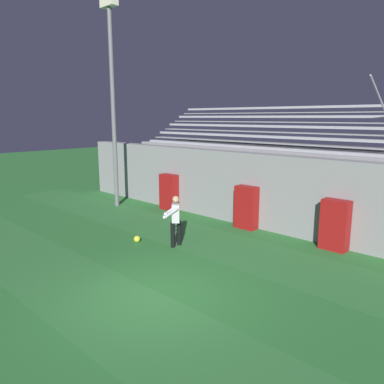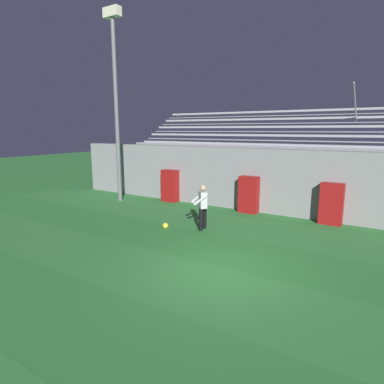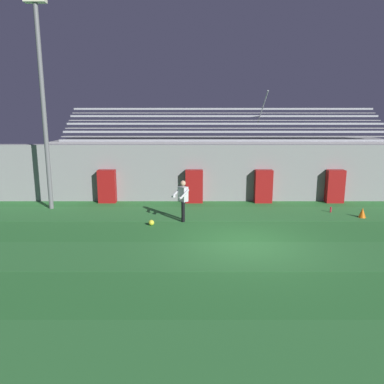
# 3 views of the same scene
# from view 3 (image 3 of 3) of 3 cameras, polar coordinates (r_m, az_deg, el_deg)

# --- Properties ---
(ground_plane) EXTENTS (80.00, 80.00, 0.00)m
(ground_plane) POSITION_cam_3_polar(r_m,az_deg,el_deg) (12.85, 7.99, -7.76)
(ground_plane) COLOR #2D7533
(turf_stripe_near) EXTENTS (28.00, 2.46, 0.01)m
(turf_stripe_near) POSITION_cam_3_polar(r_m,az_deg,el_deg) (7.57, 14.83, -23.08)
(turf_stripe_near) COLOR #337A38
(turf_stripe_near) RESTS_ON ground
(turf_stripe_mid) EXTENTS (28.00, 2.46, 0.01)m
(turf_stripe_mid) POSITION_cam_3_polar(r_m,az_deg,el_deg) (11.84, 8.73, -9.51)
(turf_stripe_mid) COLOR #337A38
(turf_stripe_mid) RESTS_ON ground
(turf_stripe_far) EXTENTS (28.00, 2.46, 0.01)m
(turf_stripe_far) POSITION_cam_3_polar(r_m,az_deg,el_deg) (16.47, 6.15, -3.29)
(turf_stripe_far) COLOR #337A38
(turf_stripe_far) RESTS_ON ground
(back_wall) EXTENTS (24.00, 0.60, 2.80)m
(back_wall) POSITION_cam_3_polar(r_m,az_deg,el_deg) (18.79, 5.36, 2.97)
(back_wall) COLOR gray
(back_wall) RESTS_ON ground
(padding_pillar_gate_left) EXTENTS (0.84, 0.44, 1.61)m
(padding_pillar_gate_left) POSITION_cam_3_polar(r_m,az_deg,el_deg) (18.26, 0.19, 0.87)
(padding_pillar_gate_left) COLOR maroon
(padding_pillar_gate_left) RESTS_ON ground
(padding_pillar_gate_right) EXTENTS (0.84, 0.44, 1.61)m
(padding_pillar_gate_right) POSITION_cam_3_polar(r_m,az_deg,el_deg) (18.59, 10.69, 0.86)
(padding_pillar_gate_right) COLOR maroon
(padding_pillar_gate_right) RESTS_ON ground
(padding_pillar_far_left) EXTENTS (0.84, 0.44, 1.61)m
(padding_pillar_far_left) POSITION_cam_3_polar(r_m,az_deg,el_deg) (18.73, -12.95, 0.84)
(padding_pillar_far_left) COLOR maroon
(padding_pillar_far_left) RESTS_ON ground
(padding_pillar_far_right) EXTENTS (0.84, 0.44, 1.61)m
(padding_pillar_far_right) POSITION_cam_3_polar(r_m,az_deg,el_deg) (19.55, 20.82, 0.82)
(padding_pillar_far_right) COLOR maroon
(padding_pillar_far_right) RESTS_ON ground
(bleacher_stand) EXTENTS (18.00, 4.05, 5.43)m
(bleacher_stand) POSITION_cam_3_polar(r_m,az_deg,el_deg) (21.08, 4.77, 4.24)
(bleacher_stand) COLOR gray
(bleacher_stand) RESTS_ON ground
(floodlight_pole) EXTENTS (0.90, 0.36, 9.22)m
(floodlight_pole) POSITION_cam_3_polar(r_m,az_deg,el_deg) (17.99, -22.12, 15.60)
(floodlight_pole) COLOR slate
(floodlight_pole) RESTS_ON ground
(goalkeeper) EXTENTS (0.74, 0.74, 1.67)m
(goalkeeper) POSITION_cam_3_polar(r_m,az_deg,el_deg) (15.07, -1.55, -0.93)
(goalkeeper) COLOR black
(goalkeeper) RESTS_ON ground
(soccer_ball) EXTENTS (0.22, 0.22, 0.22)m
(soccer_ball) POSITION_cam_3_polar(r_m,az_deg,el_deg) (14.76, -6.35, -4.66)
(soccer_ball) COLOR yellow
(soccer_ball) RESTS_ON ground
(traffic_cone) EXTENTS (0.30, 0.30, 0.42)m
(traffic_cone) POSITION_cam_3_polar(r_m,az_deg,el_deg) (17.28, 24.39, -2.88)
(traffic_cone) COLOR orange
(traffic_cone) RESTS_ON ground
(water_bottle) EXTENTS (0.07, 0.07, 0.24)m
(water_bottle) POSITION_cam_3_polar(r_m,az_deg,el_deg) (17.68, 20.24, -2.53)
(water_bottle) COLOR red
(water_bottle) RESTS_ON ground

